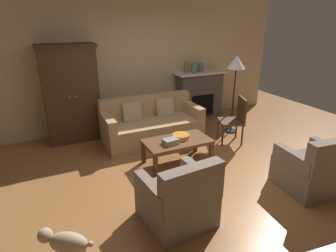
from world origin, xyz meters
TOP-DOWN VIEW (x-y plane):
  - ground_plane at (0.00, 0.00)m, footprint 9.60×9.60m
  - back_wall at (0.00, 2.55)m, footprint 7.20×0.10m
  - fireplace at (1.55, 2.30)m, footprint 1.26×0.48m
  - armoire at (-1.40, 2.22)m, footprint 1.06×0.57m
  - couch at (-0.04, 1.48)m, footprint 1.92×0.86m
  - coffee_table at (-0.01, 0.41)m, footprint 1.10×0.60m
  - fruit_bowl at (0.08, 0.46)m, footprint 0.29×0.29m
  - book_stack at (-0.17, 0.34)m, footprint 0.26×0.20m
  - mantel_vase_bronze at (1.17, 2.28)m, footprint 0.10×0.10m
  - mantel_vase_jade at (1.37, 2.28)m, footprint 0.13×0.13m
  - mantel_vase_slate at (1.55, 2.28)m, footprint 0.12×0.12m
  - armchair_near_left at (-0.68, -0.92)m, footprint 0.83×0.83m
  - armchair_near_right at (1.35, -1.12)m, footprint 0.85×0.85m
  - side_chair_wooden at (1.40, 0.71)m, footprint 0.57×0.57m
  - floor_lamp at (1.69, 1.17)m, footprint 0.36×0.36m
  - dog at (-1.97, -0.98)m, footprint 0.50×0.41m

SIDE VIEW (x-z plane):
  - ground_plane at x=0.00m, z-range 0.00..0.00m
  - dog at x=-1.97m, z-range 0.05..0.44m
  - armchair_near_left at x=-0.68m, z-range -0.12..0.76m
  - armchair_near_right at x=1.35m, z-range -0.12..0.76m
  - couch at x=-0.04m, z-range -0.11..0.75m
  - coffee_table at x=-0.01m, z-range 0.16..0.58m
  - fruit_bowl at x=0.08m, z-range 0.42..0.49m
  - book_stack at x=-0.17m, z-range 0.42..0.50m
  - side_chair_wooden at x=1.40m, z-range 0.06..0.96m
  - fireplace at x=1.55m, z-range 0.01..1.13m
  - armoire at x=-1.40m, z-range 0.00..1.87m
  - mantel_vase_slate at x=1.55m, z-range 1.12..1.31m
  - mantel_vase_jade at x=1.37m, z-range 1.12..1.34m
  - mantel_vase_bronze at x=1.17m, z-range 1.12..1.38m
  - floor_lamp at x=1.69m, z-range 0.59..2.20m
  - back_wall at x=0.00m, z-range 0.00..2.80m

